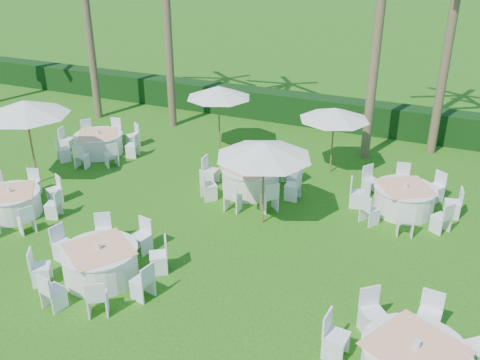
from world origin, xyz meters
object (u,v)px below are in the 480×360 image
at_px(umbrella_c, 219,92).
at_px(umbrella_d, 335,114).
at_px(banquet_table_d, 99,143).
at_px(umbrella_b, 264,150).
at_px(banquet_table_e, 251,179).
at_px(banquet_table_b, 101,262).
at_px(banquet_table_f, 404,199).
at_px(umbrella_a, 25,108).
at_px(banquet_table_a, 12,203).

distance_m(umbrella_c, umbrella_d, 4.30).
height_order(banquet_table_d, umbrella_b, umbrella_b).
height_order(banquet_table_d, banquet_table_e, banquet_table_e).
height_order(banquet_table_b, banquet_table_e, banquet_table_e).
bearing_deg(banquet_table_d, banquet_table_e, -5.81).
relative_size(banquet_table_b, banquet_table_e, 0.98).
xyz_separation_m(banquet_table_e, umbrella_c, (-2.37, 2.69, 1.81)).
bearing_deg(banquet_table_f, umbrella_c, 163.05).
xyz_separation_m(banquet_table_e, banquet_table_f, (4.60, 0.57, -0.01)).
xyz_separation_m(umbrella_b, umbrella_d, (0.85, 4.15, -0.16)).
xyz_separation_m(banquet_table_b, banquet_table_d, (-4.77, 6.28, -0.01)).
height_order(umbrella_a, umbrella_b, umbrella_a).
relative_size(banquet_table_e, banquet_table_f, 1.02).
distance_m(banquet_table_d, umbrella_d, 8.56).
height_order(banquet_table_e, umbrella_c, umbrella_c).
relative_size(banquet_table_b, banquet_table_f, 1.01).
xyz_separation_m(banquet_table_a, banquet_table_f, (10.33, 4.72, 0.03)).
distance_m(banquet_table_f, umbrella_b, 4.57).
relative_size(banquet_table_d, umbrella_d, 1.30).
bearing_deg(banquet_table_d, umbrella_a, -96.77).
bearing_deg(umbrella_a, banquet_table_f, 13.91).
bearing_deg(banquet_table_d, banquet_table_a, -83.60).
xyz_separation_m(banquet_table_a, umbrella_a, (-0.88, 1.94, 2.16)).
bearing_deg(banquet_table_e, umbrella_d, 51.73).
height_order(umbrella_b, umbrella_c, umbrella_c).
relative_size(banquet_table_d, banquet_table_f, 0.97).
bearing_deg(banquet_table_a, banquet_table_f, 24.55).
height_order(banquet_table_a, umbrella_c, umbrella_c).
bearing_deg(banquet_table_d, umbrella_d, 12.44).
bearing_deg(banquet_table_b, banquet_table_e, 75.16).
relative_size(banquet_table_b, umbrella_c, 1.29).
distance_m(banquet_table_f, umbrella_a, 11.74).
bearing_deg(banquet_table_b, banquet_table_d, 127.22).
xyz_separation_m(banquet_table_a, banquet_table_e, (5.73, 4.15, 0.04)).
distance_m(banquet_table_d, umbrella_c, 4.77).
distance_m(banquet_table_a, banquet_table_f, 11.36).
bearing_deg(banquet_table_f, umbrella_a, -166.09).
xyz_separation_m(umbrella_a, umbrella_c, (4.24, 4.90, -0.30)).
xyz_separation_m(banquet_table_e, umbrella_b, (1.08, -1.70, 1.80)).
bearing_deg(banquet_table_b, banquet_table_f, 45.52).
relative_size(banquet_table_a, umbrella_d, 1.23).
bearing_deg(banquet_table_b, umbrella_d, 67.05).
height_order(banquet_table_d, umbrella_c, umbrella_c).
distance_m(banquet_table_a, banquet_table_d, 4.82).
distance_m(banquet_table_e, umbrella_d, 3.52).
height_order(banquet_table_a, umbrella_d, umbrella_d).
bearing_deg(banquet_table_d, umbrella_c, 27.78).
bearing_deg(umbrella_c, umbrella_d, -3.29).
xyz_separation_m(banquet_table_d, banquet_table_f, (10.87, -0.07, 0.01)).
height_order(banquet_table_e, banquet_table_f, banquet_table_e).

